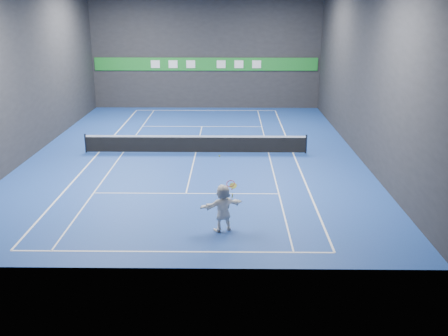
{
  "coord_description": "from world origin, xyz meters",
  "views": [
    {
      "loc": [
        1.96,
        -27.0,
        7.94
      ],
      "look_at": [
        1.7,
        -7.33,
        1.5
      ],
      "focal_mm": 40.0,
      "sensor_mm": 36.0,
      "label": 1
    }
  ],
  "objects_px": {
    "tennis_ball": "(219,156)",
    "tennis_net": "(196,144)",
    "player": "(223,208)",
    "tennis_racket": "(231,185)"
  },
  "relations": [
    {
      "from": "tennis_net",
      "to": "tennis_racket",
      "type": "relative_size",
      "value": 17.37
    },
    {
      "from": "player",
      "to": "tennis_racket",
      "type": "height_order",
      "value": "tennis_racket"
    },
    {
      "from": "tennis_ball",
      "to": "tennis_racket",
      "type": "xyz_separation_m",
      "value": [
        0.42,
        -0.14,
        -1.07
      ]
    },
    {
      "from": "player",
      "to": "tennis_racket",
      "type": "xyz_separation_m",
      "value": [
        0.29,
        0.05,
        0.85
      ]
    },
    {
      "from": "player",
      "to": "tennis_racket",
      "type": "bearing_deg",
      "value": 165.58
    },
    {
      "from": "player",
      "to": "tennis_ball",
      "type": "relative_size",
      "value": 27.83
    },
    {
      "from": "tennis_ball",
      "to": "tennis_racket",
      "type": "distance_m",
      "value": 1.15
    },
    {
      "from": "tennis_net",
      "to": "player",
      "type": "bearing_deg",
      "value": -80.53
    },
    {
      "from": "tennis_ball",
      "to": "player",
      "type": "bearing_deg",
      "value": -55.78
    },
    {
      "from": "tennis_ball",
      "to": "tennis_net",
      "type": "relative_size",
      "value": 0.01
    }
  ]
}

